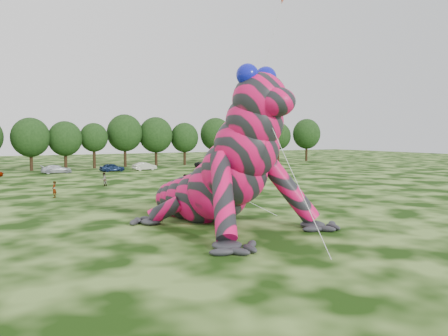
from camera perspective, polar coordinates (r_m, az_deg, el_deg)
The scene contains 24 objects.
ground at distance 33.12m, azimuth 2.46°, elevation -6.80°, with size 240.00×240.00×0.00m, color #16330A.
inflatable_gecko at distance 31.93m, azimuth -2.69°, elevation 2.61°, with size 18.30×21.74×10.87m, color #E10C55, non-canonical shape.
flying_kite at distance 43.07m, azimuth 7.15°, elevation 19.41°, with size 3.84×5.13×20.17m.
tree_7 at distance 84.97m, azimuth -23.93°, elevation 2.86°, with size 6.68×6.01×9.48m, color black, non-canonical shape.
tree_8 at distance 85.81m, azimuth -20.02°, elevation 2.80°, with size 6.14×5.53×8.94m, color black, non-canonical shape.
tree_9 at distance 87.09m, azimuth -16.61°, elevation 2.82°, with size 5.27×4.74×8.68m, color black, non-canonical shape.
tree_10 at distance 89.77m, azimuth -12.82°, elevation 3.51°, with size 7.09×6.38×10.50m, color black, non-canonical shape.
tree_11 at distance 91.33m, azimuth -8.88°, elevation 3.45°, with size 7.01×6.31×10.07m, color black, non-canonical shape.
tree_12 at distance 93.18m, azimuth -5.17°, elevation 3.16°, with size 5.99×5.39×8.97m, color black, non-canonical shape.
tree_13 at distance 95.65m, azimuth -1.10°, elevation 3.55°, with size 6.83×6.15×10.13m, color black, non-canonical shape.
tree_14 at distance 100.09m, azimuth 1.71°, elevation 3.38°, with size 6.82×6.14×9.40m, color black, non-canonical shape.
tree_15 at distance 101.89m, azimuth 4.43°, elevation 3.45°, with size 7.17×6.45×9.63m, color black, non-canonical shape.
tree_16 at distance 107.13m, azimuth 7.11°, elevation 3.41°, with size 6.26×5.63×9.37m, color black, non-canonical shape.
tree_17 at distance 108.90m, azimuth 10.73°, elevation 3.62°, with size 6.98×6.28×10.30m, color black, non-canonical shape.
car_3 at distance 77.79m, azimuth -21.06°, elevation -0.14°, with size 1.97×4.86×1.41m, color silver.
car_4 at distance 78.41m, azimuth -14.41°, elevation 0.07°, with size 1.71×4.25×1.45m, color #132349.
car_5 at distance 80.20m, azimuth -10.33°, elevation 0.22°, with size 1.51×4.33×1.43m, color beige.
car_6 at distance 86.80m, azimuth -2.37°, elevation 0.54°, with size 2.10×4.56×1.27m, color #252527.
car_7 at distance 86.69m, azimuth 1.86°, elevation 0.59°, with size 1.98×4.87×1.41m, color white.
spectator_5 at distance 52.55m, azimuth -5.11°, elevation -1.73°, with size 1.56×0.50×1.69m, color gray.
spectator_0 at distance 47.75m, azimuth -21.30°, elevation -2.63°, with size 0.62×0.40×1.69m, color gray.
spectator_3 at distance 64.97m, azimuth -2.97°, elevation -0.55°, with size 1.00×0.42×1.70m, color gray.
spectator_2 at distance 62.85m, azimuth -1.55°, elevation -0.64°, with size 1.20×0.69×1.85m, color gray.
spectator_1 at distance 56.50m, azimuth -15.43°, elevation -1.45°, with size 0.82×0.64×1.69m, color gray.
Camera 1 is at (-16.65, -27.90, 6.40)m, focal length 35.00 mm.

